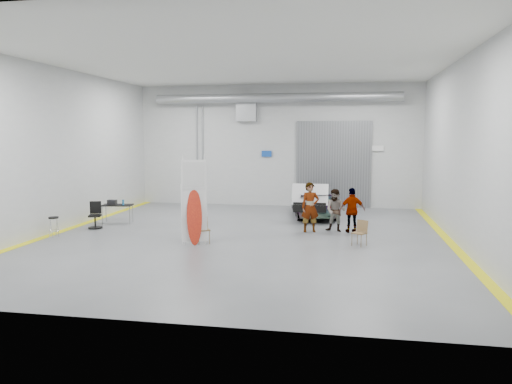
% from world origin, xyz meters
% --- Properties ---
extents(ground, '(16.00, 16.00, 0.00)m').
position_xyz_m(ground, '(0.00, 0.00, 0.00)').
color(ground, '#5A5C61').
rests_on(ground, ground).
extents(room_shell, '(14.02, 16.18, 6.01)m').
position_xyz_m(room_shell, '(0.24, 2.22, 4.08)').
color(room_shell, '#B0B3B5').
rests_on(room_shell, ground).
extents(sedan_car, '(2.45, 4.49, 1.23)m').
position_xyz_m(sedan_car, '(2.04, 5.06, 0.62)').
color(sedan_car, white).
rests_on(sedan_car, ground).
extents(person_a, '(0.76, 0.61, 1.82)m').
position_xyz_m(person_a, '(2.16, 1.42, 0.91)').
color(person_a, '#9B7254').
rests_on(person_a, ground).
extents(person_b, '(0.89, 0.76, 1.57)m').
position_xyz_m(person_b, '(3.08, 1.65, 0.79)').
color(person_b, '#446F7E').
rests_on(person_b, ground).
extents(person_c, '(1.02, 0.63, 1.63)m').
position_xyz_m(person_c, '(3.67, 1.58, 0.82)').
color(person_c, '#A86D38').
rests_on(person_c, ground).
extents(surfboard_display, '(0.78, 0.43, 2.92)m').
position_xyz_m(surfboard_display, '(-1.43, -1.44, 1.18)').
color(surfboard_display, white).
rests_on(surfboard_display, ground).
extents(folding_chair_near, '(0.56, 0.61, 0.87)m').
position_xyz_m(folding_chair_near, '(-1.15, -1.13, 0.27)').
color(folding_chair_near, brown).
rests_on(folding_chair_near, ground).
extents(folding_chair_far, '(0.53, 0.57, 0.82)m').
position_xyz_m(folding_chair_far, '(3.88, -0.61, 0.25)').
color(folding_chair_far, brown).
rests_on(folding_chair_far, ground).
extents(shop_stool, '(0.36, 0.36, 0.71)m').
position_xyz_m(shop_stool, '(-6.54, -1.10, 0.35)').
color(shop_stool, black).
rests_on(shop_stool, ground).
extents(work_table, '(1.28, 0.79, 0.97)m').
position_xyz_m(work_table, '(-5.65, 1.87, 0.75)').
color(work_table, gray).
rests_on(work_table, ground).
extents(office_chair, '(0.55, 0.58, 1.00)m').
position_xyz_m(office_chair, '(-5.91, 0.69, 0.44)').
color(office_chair, black).
rests_on(office_chair, ground).
extents(trunk_lid, '(1.44, 0.87, 0.04)m').
position_xyz_m(trunk_lid, '(2.04, 3.19, 1.25)').
color(trunk_lid, silver).
rests_on(trunk_lid, sedan_car).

